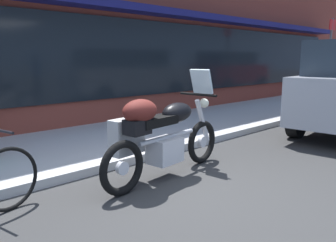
# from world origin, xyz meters

# --- Properties ---
(ground_plane) EXTENTS (80.00, 80.00, 0.00)m
(ground_plane) POSITION_xyz_m (0.00, 0.00, 0.00)
(ground_plane) COLOR #313131
(storefront_building) EXTENTS (19.23, 0.90, 6.25)m
(storefront_building) POSITION_xyz_m (5.62, 4.15, 3.06)
(storefront_building) COLOR brown
(storefront_building) RESTS_ON ground_plane
(sidewalk_curb) EXTENTS (30.00, 2.69, 0.12)m
(sidewalk_curb) POSITION_xyz_m (9.00, 2.65, 0.06)
(sidewalk_curb) COLOR #AEAEAE
(sidewalk_curb) RESTS_ON ground_plane
(touring_motorcycle) EXTENTS (2.24, 0.63, 1.40)m
(touring_motorcycle) POSITION_xyz_m (-0.03, 0.61, 0.60)
(touring_motorcycle) COLOR black
(touring_motorcycle) RESTS_ON ground_plane
(parking_sign_pole) EXTENTS (0.44, 0.07, 2.67)m
(parking_sign_pole) POSITION_xyz_m (8.52, 1.92, 1.69)
(parking_sign_pole) COLOR #59595B
(parking_sign_pole) RESTS_ON sidewalk_curb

